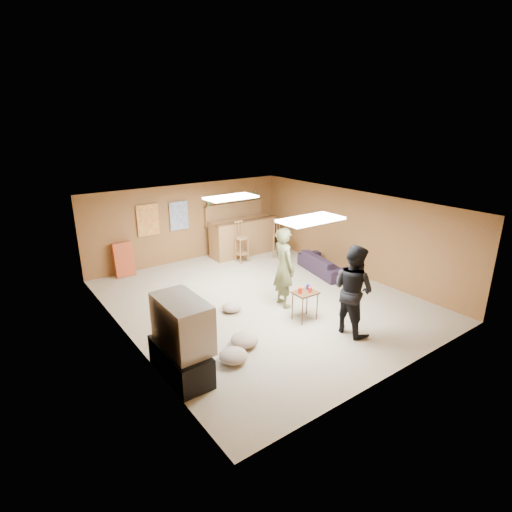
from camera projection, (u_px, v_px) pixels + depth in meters
ground at (261, 300)px, 9.09m from camera, size 7.00×7.00×0.00m
ceiling at (262, 205)px, 8.38m from camera, size 6.00×7.00×0.02m
wall_back at (188, 223)px, 11.41m from camera, size 6.00×0.02×2.20m
wall_front at (399, 313)px, 6.05m from camera, size 6.00×0.02×2.20m
wall_left at (126, 286)px, 7.07m from camera, size 0.02×7.00×2.20m
wall_right at (353, 233)px, 10.40m from camera, size 0.02×7.00×2.20m
tv_stand at (181, 361)px, 6.35m from camera, size 0.55×1.30×0.50m
dvd_box at (193, 362)px, 6.50m from camera, size 0.35×0.50×0.08m
tv_body at (182, 323)px, 6.18m from camera, size 0.60×1.10×0.80m
tv_screen at (200, 318)px, 6.35m from camera, size 0.02×0.95×0.65m
bar_counter at (243, 237)px, 12.01m from camera, size 2.00×0.60×1.10m
bar_lip at (247, 221)px, 11.64m from camera, size 2.10×0.12×0.05m
bar_shelf at (234, 203)px, 12.04m from camera, size 2.00×0.18×0.05m
bar_backing at (234, 213)px, 12.15m from camera, size 2.00×0.14×0.60m
poster_left at (148, 220)px, 10.64m from camera, size 0.60×0.03×0.85m
poster_right at (179, 216)px, 11.14m from camera, size 0.55×0.03×0.80m
folding_chair_stack at (124, 259)px, 10.36m from camera, size 0.50×0.26×0.91m
ceiling_panel_front at (311, 220)px, 7.24m from camera, size 1.20×0.60×0.04m
ceiling_panel_back at (231, 197)px, 9.31m from camera, size 1.20×0.60×0.04m
person_olive at (284, 267)px, 8.57m from camera, size 0.51×0.70×1.76m
person_black at (353, 290)px, 7.47m from camera, size 0.66×0.85×1.74m
sofa at (324, 264)px, 10.64m from camera, size 1.00×1.79×0.49m
tray_table at (305, 306)px, 8.09m from camera, size 0.49×0.40×0.61m
cup_red_near at (300, 290)px, 7.93m from camera, size 0.09×0.09×0.12m
cup_red_far at (310, 290)px, 7.97m from camera, size 0.09×0.09×0.11m
cup_blue at (308, 287)px, 8.12m from camera, size 0.08×0.08×0.10m
bar_stool_left at (242, 241)px, 11.33m from camera, size 0.41×0.41×1.25m
bar_stool_right at (280, 238)px, 11.63m from camera, size 0.45×0.45×1.22m
cushion_near_tv at (245, 340)px, 7.22m from camera, size 0.60×0.60×0.23m
cushion_mid at (231, 307)px, 8.52m from camera, size 0.44×0.44×0.19m
cushion_far at (233, 356)px, 6.74m from camera, size 0.58×0.58×0.22m
bottle_row at (233, 198)px, 11.94m from camera, size 1.76×0.08×0.26m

